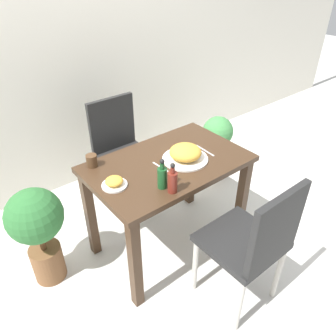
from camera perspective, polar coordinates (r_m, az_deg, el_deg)
ground_plane at (r=2.57m, az=0.00°, el=-12.85°), size 16.00×16.00×0.00m
wall_back at (r=2.87m, az=-16.47°, el=21.09°), size 8.00×0.05×2.60m
dining_table at (r=2.17m, az=0.00°, el=-1.68°), size 1.03×0.65×0.74m
chair_near at (r=1.91m, az=14.66°, el=-12.21°), size 0.42×0.42×0.92m
chair_far at (r=2.69m, az=-8.16°, el=3.47°), size 0.42×0.42×0.92m
food_plate at (r=2.10m, az=3.04°, el=2.53°), size 0.30×0.30×0.10m
side_plate at (r=1.89m, az=-9.34°, el=-2.51°), size 0.15×0.15×0.06m
drink_cup at (r=2.09m, az=-13.14°, el=1.25°), size 0.07×0.07×0.08m
sauce_bottle at (r=1.80m, az=0.79°, el=-2.27°), size 0.06×0.06×0.19m
condiment_bottle at (r=1.83m, az=-1.01°, el=-1.53°), size 0.06×0.06×0.19m
fork_utensil at (r=2.02m, az=-0.78°, el=-0.14°), size 0.02×0.20×0.00m
spoon_utensil at (r=2.22m, az=6.45°, el=3.05°), size 0.02×0.18×0.00m
potted_plant_left at (r=2.19m, az=-21.77°, el=-9.43°), size 0.35×0.35×0.71m
potted_plant_right at (r=3.14m, az=8.49°, el=4.13°), size 0.28×0.28×0.61m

